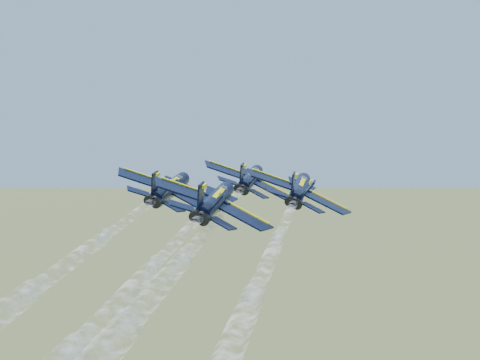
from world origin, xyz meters
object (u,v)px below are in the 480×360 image
(jet_lead, at_px, (250,179))
(jet_slot, at_px, (215,201))
(jet_right, at_px, (299,189))
(jet_left, at_px, (170,188))

(jet_lead, relative_size, jet_slot, 1.00)
(jet_right, bearing_deg, jet_slot, -122.73)
(jet_left, height_order, jet_right, same)
(jet_left, height_order, jet_slot, same)
(jet_lead, bearing_deg, jet_right, -58.22)
(jet_left, xyz_separation_m, jet_slot, (10.94, -10.54, 0.00))
(jet_left, relative_size, jet_slot, 1.00)
(jet_right, bearing_deg, jet_lead, 121.78)
(jet_right, distance_m, jet_slot, 16.63)
(jet_left, relative_size, jet_right, 1.00)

